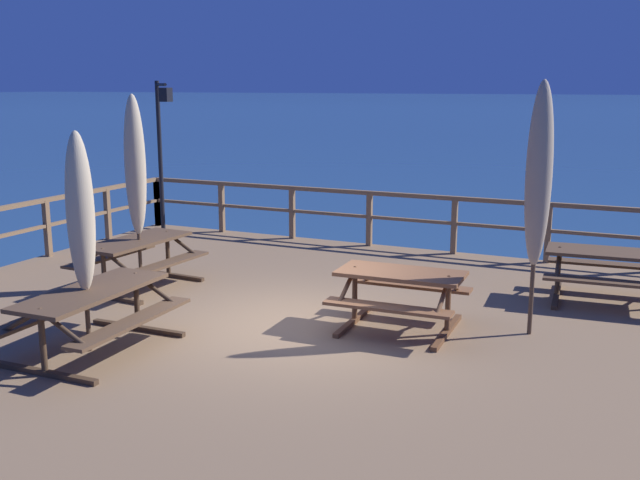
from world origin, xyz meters
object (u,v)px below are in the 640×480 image
patio_umbrella_short_front (80,214)px  lamp_post_hooked (162,134)px  picnic_table_front_left (93,306)px  picnic_table_mid_left (615,265)px  picnic_table_back_right (400,288)px  patio_umbrella_short_mid (539,176)px  patio_umbrella_tall_mid_right (135,167)px  picnic_table_back_left (137,253)px

patio_umbrella_short_front → lamp_post_hooked: 7.10m
picnic_table_front_left → patio_umbrella_short_front: (-0.07, -0.02, 1.10)m
picnic_table_mid_left → patio_umbrella_short_front: size_ratio=0.76×
picnic_table_back_right → patio_umbrella_short_mid: bearing=16.7°
picnic_table_mid_left → patio_umbrella_tall_mid_right: bearing=-162.3°
picnic_table_back_right → patio_umbrella_short_mid: 2.22m
picnic_table_back_left → patio_umbrella_short_front: size_ratio=0.73×
patio_umbrella_tall_mid_right → patio_umbrella_short_front: 2.83m
patio_umbrella_short_front → patio_umbrella_short_mid: bearing=30.8°
patio_umbrella_tall_mid_right → patio_umbrella_short_front: size_ratio=1.14×
picnic_table_mid_left → picnic_table_back_left: bearing=-162.2°
picnic_table_mid_left → patio_umbrella_short_front: (-5.58, -4.72, 1.11)m
picnic_table_back_left → picnic_table_front_left: 2.84m
patio_umbrella_tall_mid_right → patio_umbrella_short_mid: size_ratio=0.94×
lamp_post_hooked → picnic_table_back_left: bearing=-59.7°
picnic_table_back_left → patio_umbrella_tall_mid_right: patio_umbrella_tall_mid_right is taller
patio_umbrella_tall_mid_right → patio_umbrella_short_front: (1.22, -2.55, -0.24)m
picnic_table_back_right → picnic_table_front_left: same height
lamp_post_hooked → patio_umbrella_tall_mid_right: bearing=-59.1°
picnic_table_front_left → patio_umbrella_tall_mid_right: size_ratio=0.68×
picnic_table_back_left → picnic_table_back_right: (4.37, -0.20, -0.01)m
picnic_table_back_left → picnic_table_front_left: same height
picnic_table_back_left → patio_umbrella_short_front: bearing=-63.6°
patio_umbrella_short_mid → patio_umbrella_short_front: size_ratio=1.22×
patio_umbrella_tall_mid_right → picnic_table_back_left: bearing=-155.0°
picnic_table_front_left → picnic_table_back_left: bearing=117.8°
patio_umbrella_tall_mid_right → patio_umbrella_short_mid: 5.92m
picnic_table_back_right → lamp_post_hooked: bearing=149.3°
patio_umbrella_short_mid → patio_umbrella_short_front: patio_umbrella_short_mid is taller
lamp_post_hooked → picnic_table_front_left: bearing=-60.7°
picnic_table_front_left → picnic_table_mid_left: same height
picnic_table_front_left → patio_umbrella_short_mid: size_ratio=0.64×
picnic_table_front_left → patio_umbrella_short_front: patio_umbrella_short_front is taller
picnic_table_front_left → patio_umbrella_short_mid: bearing=31.0°
picnic_table_front_left → patio_umbrella_short_front: bearing=-165.5°
picnic_table_back_left → lamp_post_hooked: 4.54m
patio_umbrella_short_mid → picnic_table_mid_left: bearing=65.3°
patio_umbrella_tall_mid_right → picnic_table_mid_left: bearing=17.7°
patio_umbrella_tall_mid_right → patio_umbrella_short_mid: (5.92, 0.26, 0.13)m
patio_umbrella_short_mid → lamp_post_hooked: (-8.11, 3.41, 0.09)m
picnic_table_back_right → picnic_table_mid_left: size_ratio=0.83×
picnic_table_mid_left → patio_umbrella_short_front: 7.39m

